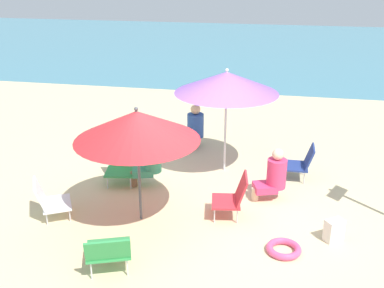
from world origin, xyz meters
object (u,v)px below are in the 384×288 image
(umbrella_red, at_px, (137,126))
(person_a, at_px, (274,175))
(person_c, at_px, (149,161))
(beach_bag, at_px, (334,230))
(swim_ring, at_px, (284,249))
(umbrella_purple, at_px, (227,82))
(beach_chair_b, at_px, (300,162))
(beach_chair_a, at_px, (108,250))
(beach_chair_e, at_px, (233,196))
(beach_chair_c, at_px, (121,164))
(person_b, at_px, (194,127))
(beach_chair_d, at_px, (49,199))

(umbrella_red, distance_m, person_a, 2.45)
(umbrella_red, bearing_deg, person_c, 98.78)
(beach_bag, bearing_deg, person_c, 158.82)
(umbrella_red, bearing_deg, swim_ring, -12.25)
(person_c, distance_m, swim_ring, 2.84)
(umbrella_purple, xyz_separation_m, beach_chair_b, (1.37, -0.13, -1.36))
(person_a, relative_size, swim_ring, 1.86)
(umbrella_purple, bearing_deg, beach_chair_a, -106.97)
(beach_chair_b, relative_size, person_a, 0.72)
(beach_chair_a, bearing_deg, swim_ring, -88.23)
(umbrella_purple, xyz_separation_m, beach_bag, (1.81, -2.05, -1.52))
(umbrella_red, relative_size, beach_chair_e, 2.63)
(beach_chair_b, xyz_separation_m, person_c, (-2.56, -0.76, 0.13))
(beach_bag, bearing_deg, umbrella_red, 178.96)
(beach_chair_c, distance_m, person_b, 2.08)
(person_b, bearing_deg, swim_ring, 68.05)
(umbrella_red, relative_size, beach_chair_c, 2.64)
(beach_chair_d, bearing_deg, beach_bag, -26.46)
(beach_chair_b, distance_m, beach_chair_d, 4.31)
(umbrella_red, height_order, person_a, umbrella_red)
(beach_chair_b, xyz_separation_m, beach_chair_c, (-3.10, -0.67, -0.01))
(umbrella_purple, bearing_deg, beach_bag, -48.60)
(person_c, bearing_deg, beach_chair_b, 179.16)
(beach_bag, bearing_deg, beach_chair_b, 103.00)
(person_a, xyz_separation_m, person_b, (-1.71, 2.02, 0.02))
(swim_ring, xyz_separation_m, beach_bag, (0.68, 0.42, 0.12))
(umbrella_purple, xyz_separation_m, person_a, (0.92, -0.98, -1.26))
(beach_chair_c, xyz_separation_m, swim_ring, (2.87, -1.67, -0.27))
(beach_chair_e, bearing_deg, beach_chair_b, -131.56)
(person_b, bearing_deg, umbrella_red, 34.98)
(person_c, height_order, beach_bag, person_c)
(swim_ring, bearing_deg, beach_chair_b, 84.26)
(beach_chair_a, height_order, person_c, person_c)
(umbrella_purple, xyz_separation_m, beach_chair_e, (0.35, -1.67, -1.32))
(person_b, bearing_deg, umbrella_purple, 76.42)
(beach_chair_c, relative_size, swim_ring, 1.44)
(beach_chair_c, bearing_deg, beach_chair_b, 92.43)
(beach_chair_b, distance_m, person_a, 0.96)
(umbrella_purple, bearing_deg, beach_chair_d, -136.89)
(beach_chair_a, bearing_deg, person_a, -59.81)
(beach_chair_c, bearing_deg, umbrella_red, 20.95)
(beach_chair_d, xyz_separation_m, swim_ring, (3.52, -0.23, -0.27))
(beach_chair_d, xyz_separation_m, beach_chair_e, (2.74, 0.57, 0.05))
(umbrella_purple, distance_m, beach_bag, 3.13)
(person_a, bearing_deg, umbrella_purple, -65.23)
(beach_chair_e, height_order, beach_bag, beach_chair_e)
(umbrella_purple, relative_size, person_b, 2.11)
(umbrella_red, relative_size, beach_bag, 5.58)
(beach_chair_a, xyz_separation_m, beach_bag, (2.83, 1.29, -0.17))
(beach_chair_b, distance_m, beach_bag, 1.99)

